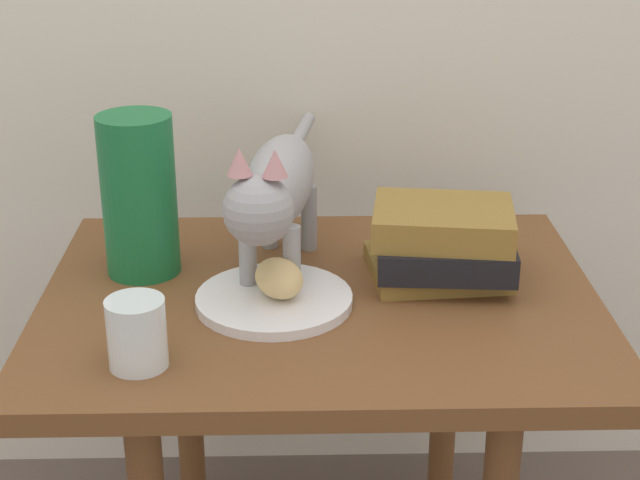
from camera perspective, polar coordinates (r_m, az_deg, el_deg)
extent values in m
cube|color=brown|center=(1.34, 0.00, -3.75)|extent=(0.76, 0.58, 0.03)
cylinder|color=brown|center=(1.67, -7.71, -8.72)|extent=(0.04, 0.04, 0.51)
cylinder|color=brown|center=(1.67, 7.31, -8.54)|extent=(0.04, 0.04, 0.51)
cylinder|color=white|center=(1.30, -2.69, -3.50)|extent=(0.21, 0.21, 0.01)
ellipsoid|color=#E0BC7A|center=(1.29, -2.41, -2.24)|extent=(0.09, 0.10, 0.05)
cylinder|color=#99999E|center=(1.31, -1.65, -1.26)|extent=(0.02, 0.02, 0.10)
cylinder|color=#99999E|center=(1.32, -4.23, -1.11)|extent=(0.02, 0.02, 0.10)
cylinder|color=#99999E|center=(1.45, -0.64, 1.31)|extent=(0.02, 0.02, 0.10)
cylinder|color=#99999E|center=(1.46, -2.97, 1.42)|extent=(0.02, 0.02, 0.10)
ellipsoid|color=#99999E|center=(1.36, -2.37, 3.47)|extent=(0.13, 0.27, 0.11)
sphere|color=#99999E|center=(1.21, -3.61, 1.75)|extent=(0.09, 0.09, 0.09)
cone|color=tan|center=(1.19, -2.64, 4.51)|extent=(0.03, 0.03, 0.03)
cone|color=tan|center=(1.20, -4.72, 4.59)|extent=(0.03, 0.03, 0.03)
cylinder|color=#99999E|center=(1.55, -1.09, 6.30)|extent=(0.04, 0.16, 0.02)
cube|color=olive|center=(1.39, 6.86, -1.55)|extent=(0.20, 0.17, 0.02)
cube|color=black|center=(1.36, 7.28, -0.62)|extent=(0.20, 0.17, 0.04)
cube|color=olive|center=(1.35, 7.18, 1.03)|extent=(0.21, 0.17, 0.04)
cylinder|color=#196B38|center=(1.38, -10.50, 2.56)|extent=(0.10, 0.10, 0.23)
cylinder|color=silver|center=(1.16, -10.63, -5.36)|extent=(0.07, 0.07, 0.08)
cylinder|color=silver|center=(1.17, -10.56, -6.24)|extent=(0.06, 0.06, 0.04)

